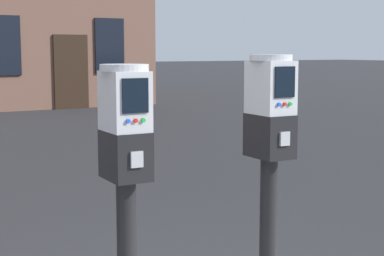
# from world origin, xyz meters

# --- Properties ---
(parking_meter_near_kerb) EXTENTS (0.22, 0.26, 1.45)m
(parking_meter_near_kerb) POSITION_xyz_m (-0.53, -0.32, 1.14)
(parking_meter_near_kerb) COLOR black
(parking_meter_near_kerb) RESTS_ON sidewalk_slab
(parking_meter_twin_adjacent) EXTENTS (0.22, 0.26, 1.49)m
(parking_meter_twin_adjacent) POSITION_xyz_m (0.28, -0.32, 1.17)
(parking_meter_twin_adjacent) COLOR black
(parking_meter_twin_adjacent) RESTS_ON sidewalk_slab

